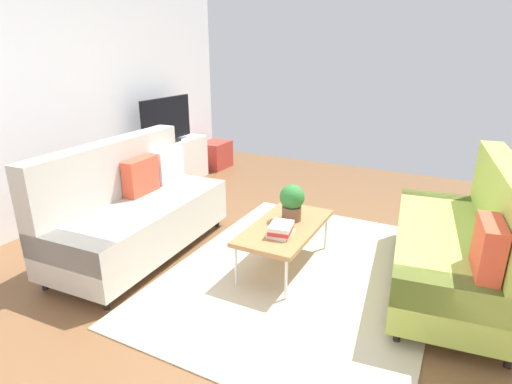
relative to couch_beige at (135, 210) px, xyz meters
name	(u,v)px	position (x,y,z in m)	size (l,w,h in m)	color
ground_plane	(274,273)	(0.24, -1.39, -0.45)	(7.68, 7.68, 0.00)	brown
wall_far	(43,95)	(0.24, 1.41, 1.00)	(6.40, 0.12, 2.90)	silver
area_rug	(302,273)	(0.34, -1.62, -0.44)	(2.90, 2.20, 0.01)	beige
couch_beige	(135,210)	(0.00, 0.00, 0.00)	(1.94, 0.93, 1.10)	#B2ADA3
couch_green	(460,242)	(0.68, -2.84, -0.01)	(1.99, 1.06, 1.10)	#A3BC4C
coffee_table	(285,228)	(0.39, -1.42, -0.05)	(1.10, 0.56, 0.42)	#9E7042
tv_console	(169,164)	(1.84, 1.07, -0.13)	(1.40, 0.44, 0.64)	silver
tv	(167,121)	(1.84, 1.05, 0.51)	(1.00, 0.20, 0.64)	black
storage_trunk	(215,155)	(2.94, 0.97, -0.23)	(0.52, 0.40, 0.44)	#B2382D
potted_plant	(292,201)	(0.52, -1.42, 0.16)	(0.23, 0.23, 0.34)	brown
table_book_0	(281,233)	(0.18, -1.47, -0.01)	(0.24, 0.18, 0.03)	silver
table_book_1	(281,230)	(0.18, -1.47, 0.02)	(0.24, 0.18, 0.04)	red
table_book_2	(281,226)	(0.18, -1.47, 0.06)	(0.24, 0.18, 0.04)	silver
vase_0	(136,145)	(1.26, 1.12, 0.27)	(0.13, 0.13, 0.15)	#B24C4C
bottle_0	(150,141)	(1.44, 1.03, 0.29)	(0.05, 0.05, 0.20)	silver
bottle_1	(155,140)	(1.54, 1.03, 0.28)	(0.06, 0.06, 0.18)	#3F8C4C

